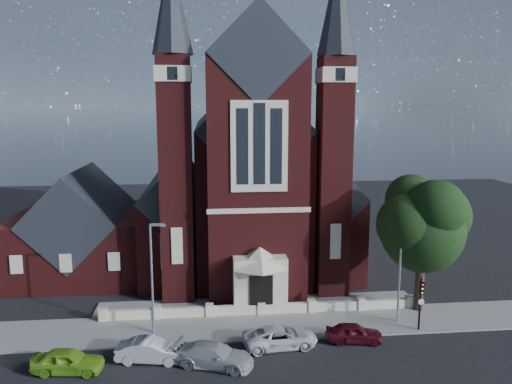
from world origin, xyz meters
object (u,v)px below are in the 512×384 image
parish_hall (82,233)px  car_silver_a (151,351)px  street_tree (426,226)px  car_white_suv (280,337)px  street_lamp_left (153,272)px  car_lime_van (68,361)px  car_dark_red (354,333)px  church (244,180)px  traffic_signal (421,297)px  car_silver_b (214,355)px  street_lamp_right (401,264)px

parish_hall → car_silver_a: bearing=-65.4°
street_tree → car_white_suv: size_ratio=2.13×
car_silver_a → car_white_suv: bearing=-74.1°
street_lamp_left → car_lime_van: bearing=-135.2°
street_tree → street_lamp_left: size_ratio=1.32×
street_tree → car_white_suv: 14.20m
car_white_suv → car_dark_red: bearing=-93.7°
church → car_white_suv: 23.03m
parish_hall → car_dark_red: size_ratio=3.15×
car_dark_red → traffic_signal: bearing=-69.9°
street_tree → car_dark_red: size_ratio=2.77×
church → car_silver_b: 25.30m
traffic_signal → car_dark_red: traffic_signal is taller
traffic_signal → car_silver_b: bearing=-167.2°
parish_hall → car_lime_van: 19.31m
car_silver_a → traffic_signal: bearing=-74.3°
street_lamp_right → traffic_signal: (0.91, -1.57, -2.02)m
church → street_lamp_right: bearing=-62.0°
church → car_dark_red: bearing=-74.9°
street_lamp_left → street_lamp_right: (18.00, 0.00, 0.00)m
car_silver_b → car_dark_red: 9.90m
street_lamp_left → street_lamp_right: size_ratio=1.00×
street_tree → parish_hall: bearing=156.7°
street_lamp_left → car_silver_a: bearing=-88.1°
street_lamp_left → street_tree: bearing=4.8°
church → car_lime_van: bearing=-118.2°
street_lamp_right → traffic_signal: size_ratio=2.02×
church → car_silver_a: church is taller
street_tree → street_lamp_left: street_tree is taller
parish_hall → street_tree: bearing=-23.3°
street_lamp_right → car_dark_red: 6.38m
church → car_white_suv: church is taller
street_tree → car_lime_van: 26.83m
street_lamp_right → car_silver_b: (-13.88, -4.93, -3.88)m
parish_hall → car_dark_red: parish_hall is taller
street_tree → car_silver_b: (-16.39, -6.64, -6.24)m
car_silver_b → church: bearing=10.5°
car_lime_van → car_silver_a: 4.97m
car_white_suv → church: bearing=-3.7°
street_lamp_left → street_lamp_right: 18.00m
car_white_suv → car_lime_van: bearing=92.6°
car_silver_b → parish_hall: bearing=52.3°
car_lime_van → car_dark_red: car_lime_van is taller
church → car_silver_b: (-3.79, -23.87, -7.46)m
car_dark_red → street_lamp_right: bearing=-49.7°
street_lamp_left → car_silver_a: street_lamp_left is taller
car_silver_a → car_lime_van: bearing=108.1°
street_lamp_right → traffic_signal: 2.71m
street_tree → car_silver_a: size_ratio=2.44×
car_lime_van → car_white_suv: 13.51m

